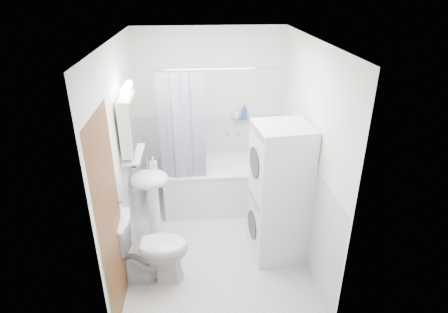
{
  "coord_description": "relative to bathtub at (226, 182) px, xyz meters",
  "views": [
    {
      "loc": [
        -0.21,
        -3.65,
        2.91
      ],
      "look_at": [
        0.1,
        0.15,
        1.11
      ],
      "focal_mm": 30.0,
      "sensor_mm": 36.0,
      "label": 1
    }
  ],
  "objects": [
    {
      "name": "wainscot",
      "position": [
        -0.18,
        -0.63,
        0.25
      ],
      "size": [
        1.98,
        2.58,
        2.58
      ],
      "color": "white",
      "rests_on": "ground"
    },
    {
      "name": "shower_curtain",
      "position": [
        -0.56,
        -0.34,
        0.9
      ],
      "size": [
        0.55,
        0.02,
        1.45
      ],
      "color": "#141447",
      "rests_on": "curtain_rod"
    },
    {
      "name": "shelf_bottle",
      "position": [
        -1.07,
        -0.97,
        0.89
      ],
      "size": [
        0.07,
        0.18,
        0.07
      ],
      "primitive_type": "imported",
      "color": "gray",
      "rests_on": "shelf"
    },
    {
      "name": "door",
      "position": [
        -1.13,
        -1.47,
        0.65
      ],
      "size": [
        0.05,
        2.0,
        2.0
      ],
      "color": "brown",
      "rests_on": "ground"
    },
    {
      "name": "soap_pump",
      "position": [
        -0.89,
        -0.67,
        0.6
      ],
      "size": [
        0.08,
        0.17,
        0.08
      ],
      "primitive_type": "imported",
      "color": "gray",
      "rests_on": "sink"
    },
    {
      "name": "curtain_rod",
      "position": [
        0.0,
        -0.34,
        1.65
      ],
      "size": [
        1.86,
        0.02,
        0.02
      ],
      "primitive_type": "cylinder",
      "rotation": [
        0.0,
        1.57,
        0.0
      ],
      "color": "silver",
      "rests_on": "room_walls"
    },
    {
      "name": "shampoo_a",
      "position": [
        0.17,
        0.32,
        0.87
      ],
      "size": [
        0.13,
        0.17,
        0.13
      ],
      "primitive_type": "imported",
      "color": "gray",
      "rests_on": "shower_caddy"
    },
    {
      "name": "room_walls",
      "position": [
        -0.18,
        -0.92,
        1.13
      ],
      "size": [
        2.6,
        2.6,
        2.6
      ],
      "color": "white",
      "rests_on": "ground"
    },
    {
      "name": "shampoo_b",
      "position": [
        0.29,
        0.32,
        0.85
      ],
      "size": [
        0.08,
        0.21,
        0.08
      ],
      "primitive_type": "imported",
      "color": "#2A51A8",
      "rests_on": "shower_caddy"
    },
    {
      "name": "floor",
      "position": [
        -0.18,
        -0.92,
        -0.35
      ],
      "size": [
        2.6,
        2.6,
        0.0
      ],
      "primitive_type": "plane",
      "color": "silver",
      "rests_on": "ground"
    },
    {
      "name": "towel",
      "position": [
        -1.12,
        -0.47,
        0.99
      ],
      "size": [
        0.07,
        0.33,
        0.81
      ],
      "color": "maroon",
      "rests_on": "room_walls"
    },
    {
      "name": "shower_caddy",
      "position": [
        0.25,
        0.32,
        0.8
      ],
      "size": [
        0.22,
        0.06,
        0.02
      ],
      "primitive_type": "cube",
      "color": "silver",
      "rests_on": "room_walls"
    },
    {
      "name": "bathtub",
      "position": [
        0.0,
        0.0,
        0.0
      ],
      "size": [
        1.68,
        0.8,
        0.64
      ],
      "color": "white",
      "rests_on": "ground"
    },
    {
      "name": "shelf_cup",
      "position": [
        -1.07,
        -0.7,
        0.91
      ],
      "size": [
        0.1,
        0.09,
        0.1
      ],
      "primitive_type": "imported",
      "color": "gray",
      "rests_on": "shelf"
    },
    {
      "name": "shelf",
      "position": [
        -1.07,
        -0.82,
        0.85
      ],
      "size": [
        0.18,
        0.54,
        0.02
      ],
      "primitive_type": "cube",
      "color": "silver",
      "rests_on": "room_walls"
    },
    {
      "name": "sink",
      "position": [
        -0.94,
        -0.76,
        0.35
      ],
      "size": [
        0.44,
        0.37,
        1.04
      ],
      "color": "white",
      "rests_on": "ground"
    },
    {
      "name": "washer_dryer",
      "position": [
        0.5,
        -1.1,
        0.44
      ],
      "size": [
        0.63,
        0.62,
        1.59
      ],
      "rotation": [
        0.0,
        0.0,
        0.11
      ],
      "color": "white",
      "rests_on": "ground"
    },
    {
      "name": "medicine_cabinet",
      "position": [
        -1.09,
        -0.82,
        1.21
      ],
      "size": [
        0.13,
        0.5,
        0.71
      ],
      "color": "white",
      "rests_on": "room_walls"
    },
    {
      "name": "tub_spout",
      "position": [
        0.2,
        0.33,
        0.61
      ],
      "size": [
        0.04,
        0.12,
        0.04
      ],
      "primitive_type": "cylinder",
      "rotation": [
        1.57,
        0.0,
        0.0
      ],
      "color": "silver",
      "rests_on": "room_walls"
    },
    {
      "name": "toilet",
      "position": [
        -0.9,
        -1.41,
        0.03
      ],
      "size": [
        0.8,
        0.46,
        0.77
      ],
      "primitive_type": "imported",
      "rotation": [
        0.0,
        0.0,
        1.55
      ],
      "color": "white",
      "rests_on": "ground"
    }
  ]
}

